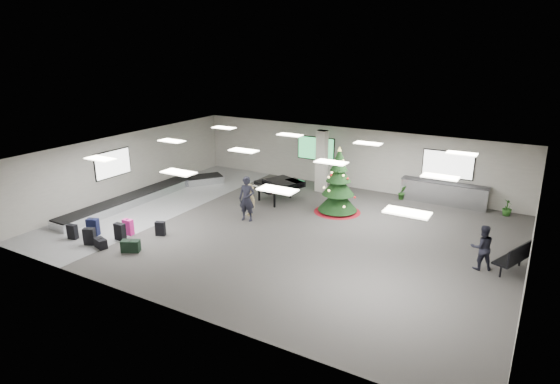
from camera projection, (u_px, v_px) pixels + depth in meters
The scene contains 20 objects.
ground at pixel (285, 229), 19.54m from camera, with size 18.00×18.00×0.00m, color #3D3A37.
room_envelope at pixel (285, 171), 19.57m from camera, with size 18.02×14.02×3.21m.
baggage_carousel at pixel (147, 196), 23.16m from camera, with size 2.28×9.71×0.43m.
service_counter at pixel (444, 193), 22.46m from camera, with size 4.05×0.65×1.08m.
suitcase_0 at pixel (90, 236), 17.97m from camera, with size 0.49×0.41×0.69m.
suitcase_1 at pixel (120, 232), 18.39m from camera, with size 0.45×0.23×0.71m.
pink_suitcase at pixel (128, 227), 18.91m from camera, with size 0.43×0.27×0.67m.
suitcase_3 at pixel (160, 229), 18.85m from camera, with size 0.44×0.34×0.60m.
navy_suitcase at pixel (93, 227), 18.84m from camera, with size 0.52×0.41×0.72m.
suitcase_5 at pixel (73, 232), 18.51m from camera, with size 0.43×0.28×0.61m.
green_duffel at pixel (131, 246), 17.40m from camera, with size 0.75×0.61×0.47m.
black_duffel at pixel (101, 243), 17.73m from camera, with size 0.62×0.45×0.38m.
christmas_tree at pixel (338, 190), 21.24m from camera, with size 2.15×2.15×3.07m.
grand_piano at pixel (278, 185), 22.76m from camera, with size 2.23×2.50×1.18m.
bench at pixel (516, 256), 15.72m from camera, with size 1.15×1.75×1.05m.
traveler_a at pixel (247, 199), 20.23m from camera, with size 0.72×0.47×1.98m, color black.
traveler_b at pixel (248, 200), 20.88m from camera, with size 0.97×0.56×1.50m, color #8D7D57.
traveler_bench at pixel (482, 247), 15.90m from camera, with size 0.78×0.61×1.61m, color black.
potted_plant_left at pixel (402, 193), 23.15m from camera, with size 0.39×0.31×0.71m, color #173912.
potted_plant_right at pixel (507, 208), 20.97m from camera, with size 0.43×0.43×0.76m, color #173912.
Camera 1 is at (8.93, -15.78, 7.45)m, focal length 30.00 mm.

